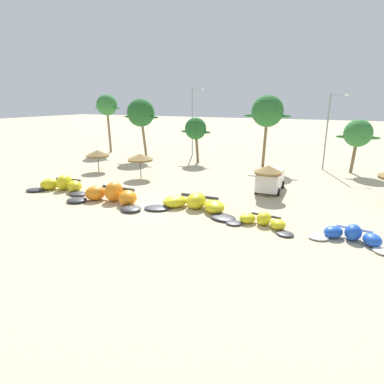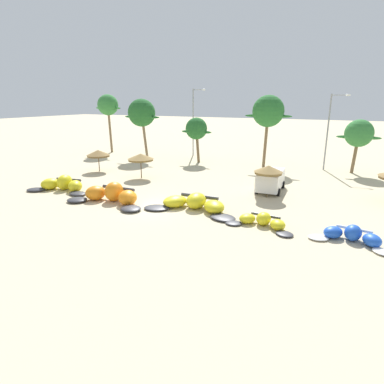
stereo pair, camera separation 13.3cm
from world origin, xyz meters
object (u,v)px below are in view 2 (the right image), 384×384
kite_center (262,221)px  kite_far_left (63,185)px  beach_umbrella_near_palms (268,170)px  lamppost_west_center (330,128)px  parked_van (271,179)px  palm_leftmost (108,106)px  beach_umbrella_middle (141,157)px  palm_left (142,113)px  kite_right_of_center (352,236)px  lamppost_west (194,119)px  palm_center_left (268,112)px  palm_center_right (359,134)px  kite_left_of_center (194,204)px  kite_left (111,195)px  palm_left_of_gap (196,129)px  beach_umbrella_near_van (98,153)px

kite_center → kite_far_left: bearing=177.6°
beach_umbrella_near_palms → lamppost_west_center: (3.70, 14.61, 2.55)m
parked_van → palm_leftmost: 31.58m
beach_umbrella_middle → palm_left: 13.24m
beach_umbrella_near_palms → kite_right_of_center: bearing=-46.1°
beach_umbrella_near_palms → palm_leftmost: size_ratio=0.31×
beach_umbrella_near_palms → lamppost_west: lamppost_west is taller
beach_umbrella_middle → lamppost_west: bearing=94.6°
beach_umbrella_near_palms → palm_center_left: size_ratio=0.32×
palm_center_left → palm_center_right: size_ratio=1.43×
kite_left_of_center → lamppost_west_center: (8.00, 20.30, 4.53)m
palm_leftmost → palm_center_right: 35.68m
kite_center → kite_left: bearing=-179.3°
palm_left → lamppost_west_center: (24.49, 2.69, -1.38)m
kite_right_of_center → beach_umbrella_middle: (-20.66, 8.32, 1.91)m
kite_center → palm_left_of_gap: 24.04m
beach_umbrella_middle → lamppost_west: (-1.29, 16.10, 3.16)m
kite_center → palm_left: bearing=139.7°
kite_center → kite_right_of_center: size_ratio=0.99×
kite_left_of_center → palm_left: size_ratio=0.93×
palm_left → lamppost_west: (5.55, 5.52, -0.93)m
palm_left → palm_center_left: palm_center_left is taller
beach_umbrella_middle → lamppost_west_center: (17.65, 13.27, 2.71)m
beach_umbrella_middle → palm_left: bearing=122.9°
kite_left_of_center → kite_right_of_center: size_ratio=1.58×
palm_left_of_gap → palm_center_right: bearing=4.8°
kite_far_left → beach_umbrella_near_palms: beach_umbrella_near_palms is taller
kite_right_of_center → beach_umbrella_near_palms: beach_umbrella_near_palms is taller
beach_umbrella_near_van → palm_center_left: size_ratio=0.31×
kite_left → lamppost_west: (-3.97, 24.40, 4.82)m
kite_right_of_center → palm_leftmost: palm_leftmost is taller
kite_right_of_center → beach_umbrella_near_palms: (-6.70, 6.98, 2.07)m
kite_right_of_center → palm_left_of_gap: size_ratio=0.82×
beach_umbrella_middle → lamppost_west_center: 22.25m
kite_far_left → palm_left_of_gap: 19.58m
palm_left → beach_umbrella_middle: bearing=-57.1°
kite_left → beach_umbrella_middle: beach_umbrella_middle is taller
kite_left_of_center → parked_van: parked_van is taller
kite_far_left → kite_right_of_center: (24.44, -0.94, -0.17)m
palm_left → palm_left_of_gap: (8.26, 0.51, -1.93)m
palm_center_left → lamppost_west_center: lamppost_west_center is taller
lamppost_west → kite_left_of_center: bearing=-64.7°
palm_left_of_gap → lamppost_west: lamppost_west is taller
kite_far_left → kite_right_of_center: bearing=-2.2°
kite_far_left → palm_center_left: 24.76m
palm_leftmost → palm_left_of_gap: size_ratio=1.52×
kite_center → palm_center_left: (-4.55, 19.88, 6.46)m
beach_umbrella_near_van → parked_van: size_ratio=0.56×
kite_center → palm_leftmost: palm_leftmost is taller
kite_left → beach_umbrella_near_van: (-9.14, 9.03, 1.52)m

